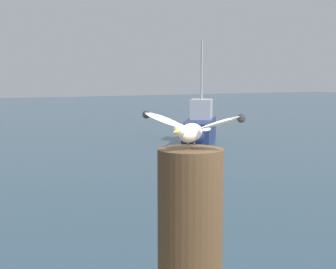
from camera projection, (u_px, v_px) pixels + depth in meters
The scene contains 3 objects.
mooring_post at pixel (190, 252), 2.67m from camera, with size 0.35×0.35×1.12m, color #4C3823.
seagull at pixel (190, 128), 2.59m from camera, with size 0.42×0.53×0.19m.
boat_navy at pixel (199, 128), 19.72m from camera, with size 3.36×3.92×4.15m.
Camera 1 is at (-2.40, -2.54, 2.71)m, focal length 52.94 mm.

